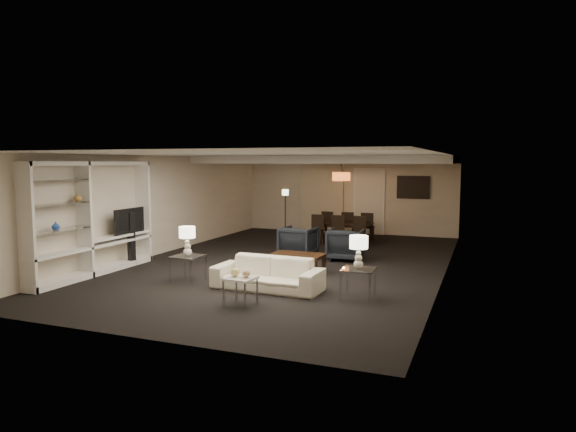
# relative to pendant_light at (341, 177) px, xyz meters

# --- Properties ---
(floor) EXTENTS (11.00, 11.00, 0.00)m
(floor) POSITION_rel_pendant_light_xyz_m (-0.30, -3.50, -1.92)
(floor) COLOR black
(floor) RESTS_ON ground
(ceiling) EXTENTS (7.00, 11.00, 0.02)m
(ceiling) POSITION_rel_pendant_light_xyz_m (-0.30, -3.50, 0.58)
(ceiling) COLOR silver
(ceiling) RESTS_ON ground
(wall_back) EXTENTS (7.00, 0.02, 2.50)m
(wall_back) POSITION_rel_pendant_light_xyz_m (-0.30, 2.00, -0.67)
(wall_back) COLOR #C2B59C
(wall_back) RESTS_ON ground
(wall_front) EXTENTS (7.00, 0.02, 2.50)m
(wall_front) POSITION_rel_pendant_light_xyz_m (-0.30, -9.00, -0.67)
(wall_front) COLOR #C2B59C
(wall_front) RESTS_ON ground
(wall_left) EXTENTS (0.02, 11.00, 2.50)m
(wall_left) POSITION_rel_pendant_light_xyz_m (-3.80, -3.50, -0.67)
(wall_left) COLOR #C2B59C
(wall_left) RESTS_ON ground
(wall_right) EXTENTS (0.02, 11.00, 2.50)m
(wall_right) POSITION_rel_pendant_light_xyz_m (3.20, -3.50, -0.67)
(wall_right) COLOR #C2B59C
(wall_right) RESTS_ON ground
(ceiling_soffit) EXTENTS (7.00, 4.00, 0.20)m
(ceiling_soffit) POSITION_rel_pendant_light_xyz_m (-0.30, 0.00, 0.48)
(ceiling_soffit) COLOR silver
(ceiling_soffit) RESTS_ON ceiling
(curtains) EXTENTS (1.50, 0.12, 2.40)m
(curtains) POSITION_rel_pendant_light_xyz_m (-1.20, 1.92, -0.72)
(curtains) COLOR beige
(curtains) RESTS_ON wall_back
(door) EXTENTS (0.90, 0.05, 2.10)m
(door) POSITION_rel_pendant_light_xyz_m (0.40, 1.97, -0.87)
(door) COLOR silver
(door) RESTS_ON wall_back
(painting) EXTENTS (0.95, 0.04, 0.65)m
(painting) POSITION_rel_pendant_light_xyz_m (1.80, 1.96, -0.37)
(painting) COLOR #142D38
(painting) RESTS_ON wall_back
(media_unit) EXTENTS (0.38, 3.40, 2.35)m
(media_unit) POSITION_rel_pendant_light_xyz_m (-3.61, -6.10, -0.74)
(media_unit) COLOR white
(media_unit) RESTS_ON wall_left
(pendant_light) EXTENTS (0.52, 0.52, 0.24)m
(pendant_light) POSITION_rel_pendant_light_xyz_m (0.00, 0.00, 0.00)
(pendant_light) COLOR #D8591E
(pendant_light) RESTS_ON ceiling_soffit
(sofa) EXTENTS (2.05, 0.86, 0.59)m
(sofa) POSITION_rel_pendant_light_xyz_m (0.25, -5.96, -1.62)
(sofa) COLOR beige
(sofa) RESTS_ON floor
(coffee_table) EXTENTS (1.13, 0.69, 0.40)m
(coffee_table) POSITION_rel_pendant_light_xyz_m (0.25, -4.36, -1.72)
(coffee_table) COLOR black
(coffee_table) RESTS_ON floor
(armchair_left) EXTENTS (0.85, 0.87, 0.75)m
(armchair_left) POSITION_rel_pendant_light_xyz_m (-0.35, -2.66, -1.54)
(armchair_left) COLOR black
(armchair_left) RESTS_ON floor
(armchair_right) EXTENTS (0.84, 0.87, 0.75)m
(armchair_right) POSITION_rel_pendant_light_xyz_m (0.85, -2.66, -1.54)
(armchair_right) COLOR black
(armchair_right) RESTS_ON floor
(side_table_left) EXTENTS (0.57, 0.57, 0.52)m
(side_table_left) POSITION_rel_pendant_light_xyz_m (-1.45, -5.96, -1.66)
(side_table_left) COLOR silver
(side_table_left) RESTS_ON floor
(side_table_right) EXTENTS (0.57, 0.57, 0.52)m
(side_table_right) POSITION_rel_pendant_light_xyz_m (1.95, -5.96, -1.66)
(side_table_right) COLOR white
(side_table_right) RESTS_ON floor
(table_lamp_left) EXTENTS (0.32, 0.32, 0.57)m
(table_lamp_left) POSITION_rel_pendant_light_xyz_m (-1.45, -5.96, -1.12)
(table_lamp_left) COLOR #F4E6CE
(table_lamp_left) RESTS_ON side_table_left
(table_lamp_right) EXTENTS (0.35, 0.35, 0.57)m
(table_lamp_right) POSITION_rel_pendant_light_xyz_m (1.95, -5.96, -1.12)
(table_lamp_right) COLOR beige
(table_lamp_right) RESTS_ON side_table_right
(marble_table) EXTENTS (0.49, 0.49, 0.46)m
(marble_table) POSITION_rel_pendant_light_xyz_m (0.25, -7.06, -1.69)
(marble_table) COLOR white
(marble_table) RESTS_ON floor
(gold_gourd_a) EXTENTS (0.15, 0.15, 0.15)m
(gold_gourd_a) POSITION_rel_pendant_light_xyz_m (0.15, -7.06, -1.38)
(gold_gourd_a) COLOR #E7D17A
(gold_gourd_a) RESTS_ON marble_table
(gold_gourd_b) EXTENTS (0.13, 0.13, 0.13)m
(gold_gourd_b) POSITION_rel_pendant_light_xyz_m (0.35, -7.06, -1.39)
(gold_gourd_b) COLOR tan
(gold_gourd_b) RESTS_ON marble_table
(television) EXTENTS (0.97, 0.13, 0.56)m
(television) POSITION_rel_pendant_light_xyz_m (-3.58, -5.12, -0.89)
(television) COLOR black
(television) RESTS_ON media_unit
(vase_blue) EXTENTS (0.15, 0.15, 0.16)m
(vase_blue) POSITION_rel_pendant_light_xyz_m (-3.61, -7.09, -0.78)
(vase_blue) COLOR #2952B3
(vase_blue) RESTS_ON media_unit
(vase_amber) EXTENTS (0.16, 0.16, 0.16)m
(vase_amber) POSITION_rel_pendant_light_xyz_m (-3.61, -6.51, -0.28)
(vase_amber) COLOR #AC7839
(vase_amber) RESTS_ON media_unit
(floor_speaker) EXTENTS (0.16, 0.16, 1.21)m
(floor_speaker) POSITION_rel_pendant_light_xyz_m (-3.50, -5.05, -1.31)
(floor_speaker) COLOR black
(floor_speaker) RESTS_ON floor
(dining_table) EXTENTS (1.72, 1.11, 0.57)m
(dining_table) POSITION_rel_pendant_light_xyz_m (0.07, -0.03, -1.64)
(dining_table) COLOR black
(dining_table) RESTS_ON floor
(chair_nl) EXTENTS (0.41, 0.41, 0.84)m
(chair_nl) POSITION_rel_pendant_light_xyz_m (-0.53, -0.68, -1.50)
(chair_nl) COLOR black
(chair_nl) RESTS_ON floor
(chair_nm) EXTENTS (0.43, 0.43, 0.84)m
(chair_nm) POSITION_rel_pendant_light_xyz_m (0.07, -0.68, -1.50)
(chair_nm) COLOR black
(chair_nm) RESTS_ON floor
(chair_nr) EXTENTS (0.43, 0.43, 0.84)m
(chair_nr) POSITION_rel_pendant_light_xyz_m (0.67, -0.68, -1.50)
(chair_nr) COLOR black
(chair_nr) RESTS_ON floor
(chair_fl) EXTENTS (0.43, 0.43, 0.84)m
(chair_fl) POSITION_rel_pendant_light_xyz_m (-0.53, 0.62, -1.50)
(chair_fl) COLOR black
(chair_fl) RESTS_ON floor
(chair_fm) EXTENTS (0.43, 0.43, 0.84)m
(chair_fm) POSITION_rel_pendant_light_xyz_m (0.07, 0.62, -1.50)
(chair_fm) COLOR black
(chair_fm) RESTS_ON floor
(chair_fr) EXTENTS (0.42, 0.42, 0.84)m
(chair_fr) POSITION_rel_pendant_light_xyz_m (0.67, 0.62, -1.50)
(chair_fr) COLOR black
(chair_fr) RESTS_ON floor
(floor_lamp) EXTENTS (0.22, 0.22, 1.46)m
(floor_lamp) POSITION_rel_pendant_light_xyz_m (-2.10, 0.89, -1.19)
(floor_lamp) COLOR black
(floor_lamp) RESTS_ON floor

